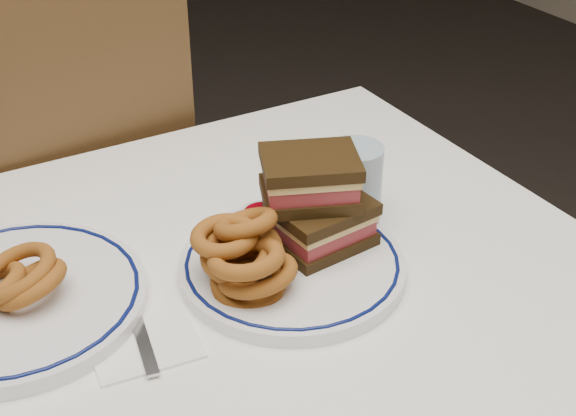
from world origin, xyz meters
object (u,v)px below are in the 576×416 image
chair_far (51,220)px  reuben_sandwich (316,201)px  far_plate (15,300)px  main_plate (292,266)px

chair_far → reuben_sandwich: size_ratio=7.05×
chair_far → far_plate: chair_far is taller
main_plate → far_plate: far_plate is taller
chair_far → far_plate: bearing=-106.7°
chair_far → main_plate: size_ratio=3.63×
chair_far → reuben_sandwich: 0.67m
chair_far → far_plate: size_ratio=3.32×
chair_far → main_plate: chair_far is taller
far_plate → reuben_sandwich: bearing=-12.4°
main_plate → reuben_sandwich: reuben_sandwich is taller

